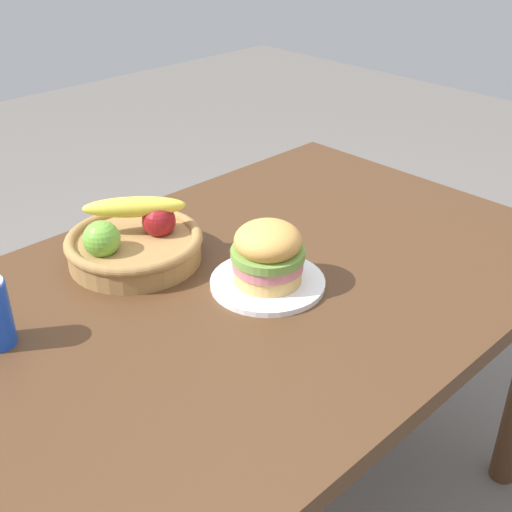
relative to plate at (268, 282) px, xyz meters
The scene contains 4 objects.
dining_table 0.11m from the plate, 110.18° to the left, with size 1.40×0.90×0.75m.
plate is the anchor object (origin of this frame).
sandwich 0.07m from the plate, 53.13° to the right, with size 0.15×0.15×0.13m.
fruit_basket 0.30m from the plate, 115.95° to the left, with size 0.29×0.29×0.14m.
Camera 1 is at (-0.79, -0.82, 1.46)m, focal length 46.38 mm.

